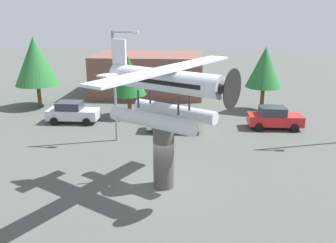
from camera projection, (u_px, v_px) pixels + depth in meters
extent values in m
plane|color=#4C514C|center=(164.00, 186.00, 19.08)|extent=(140.00, 140.00, 0.00)
cylinder|color=#4C4742|center=(164.00, 155.00, 18.54)|extent=(1.10, 1.10, 3.57)
cylinder|color=silver|center=(152.00, 121.00, 17.12)|extent=(4.51, 3.00, 0.70)
cylinder|color=#333338|center=(178.00, 106.00, 16.63)|extent=(0.14, 0.14, 0.90)
cylinder|color=#333338|center=(138.00, 99.00, 17.92)|extent=(0.14, 0.14, 0.90)
cylinder|color=silver|center=(174.00, 111.00, 18.70)|extent=(4.51, 3.00, 0.70)
cylinder|color=#333338|center=(189.00, 101.00, 17.42)|extent=(0.14, 0.14, 0.90)
cylinder|color=#333338|center=(150.00, 95.00, 18.71)|extent=(0.14, 0.14, 0.90)
cylinder|color=silver|center=(163.00, 80.00, 17.37)|extent=(5.92, 4.05, 1.10)
cube|color=black|center=(167.00, 81.00, 17.26)|extent=(4.33, 3.15, 0.20)
cone|color=#262628|center=(224.00, 88.00, 15.62)|extent=(1.05, 1.11, 0.88)
cylinder|color=black|center=(232.00, 89.00, 15.41)|extent=(0.93, 1.58, 1.80)
cube|color=silver|center=(170.00, 69.00, 16.97)|extent=(6.14, 9.56, 0.12)
cube|color=silver|center=(120.00, 73.00, 18.85)|extent=(2.00, 2.78, 0.10)
cube|color=silver|center=(119.00, 52.00, 18.52)|extent=(0.84, 0.55, 1.30)
cube|color=silver|center=(73.00, 114.00, 29.72)|extent=(4.20, 1.70, 0.80)
cube|color=#2D333D|center=(70.00, 106.00, 29.52)|extent=(2.00, 1.56, 0.64)
cylinder|color=black|center=(86.00, 122.00, 28.88)|extent=(0.64, 0.22, 0.64)
cylinder|color=black|center=(92.00, 116.00, 30.59)|extent=(0.64, 0.22, 0.64)
cylinder|color=black|center=(54.00, 121.00, 29.08)|extent=(0.64, 0.22, 0.64)
cylinder|color=black|center=(62.00, 115.00, 30.79)|extent=(0.64, 0.22, 0.64)
cube|color=white|center=(175.00, 122.00, 27.52)|extent=(4.20, 1.70, 0.80)
cube|color=#2D333D|center=(172.00, 113.00, 27.32)|extent=(2.00, 1.56, 0.64)
cylinder|color=black|center=(192.00, 131.00, 26.68)|extent=(0.64, 0.22, 0.64)
cylinder|color=black|center=(192.00, 124.00, 28.39)|extent=(0.64, 0.22, 0.64)
cylinder|color=black|center=(156.00, 130.00, 26.88)|extent=(0.64, 0.22, 0.64)
cylinder|color=black|center=(159.00, 123.00, 28.59)|extent=(0.64, 0.22, 0.64)
cube|color=red|center=(275.00, 120.00, 28.19)|extent=(4.20, 1.70, 0.80)
cube|color=#2D333D|center=(273.00, 111.00, 27.99)|extent=(2.00, 1.56, 0.64)
cylinder|color=black|center=(295.00, 128.00, 27.35)|extent=(0.64, 0.22, 0.64)
cylinder|color=black|center=(289.00, 121.00, 29.06)|extent=(0.64, 0.22, 0.64)
cylinder|color=black|center=(259.00, 128.00, 27.55)|extent=(0.64, 0.22, 0.64)
cylinder|color=black|center=(256.00, 121.00, 29.26)|extent=(0.64, 0.22, 0.64)
cylinder|color=gray|center=(115.00, 88.00, 24.64)|extent=(0.18, 0.18, 7.73)
cylinder|color=gray|center=(124.00, 32.00, 23.46)|extent=(1.60, 0.12, 0.12)
cube|color=silver|center=(135.00, 33.00, 23.42)|extent=(0.50, 0.28, 0.20)
cube|color=brown|center=(149.00, 74.00, 39.62)|extent=(11.71, 7.86, 4.40)
cylinder|color=brown|center=(39.00, 96.00, 34.53)|extent=(0.36, 0.36, 2.17)
cone|color=#287033|center=(35.00, 61.00, 33.53)|extent=(4.09, 4.09, 4.54)
cylinder|color=brown|center=(130.00, 105.00, 31.31)|extent=(0.36, 0.36, 1.97)
cone|color=#1E6028|center=(129.00, 76.00, 30.52)|extent=(3.00, 3.00, 3.33)
cylinder|color=brown|center=(262.00, 99.00, 33.03)|extent=(0.36, 0.36, 2.26)
cone|color=#287033|center=(265.00, 67.00, 32.15)|extent=(3.29, 3.29, 3.65)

